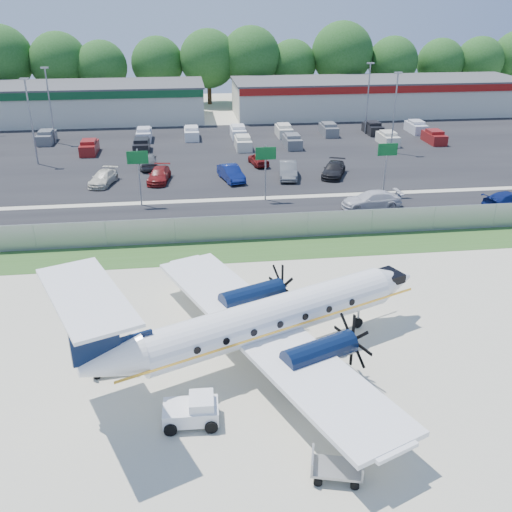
{
  "coord_description": "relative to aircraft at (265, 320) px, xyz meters",
  "views": [
    {
      "loc": [
        -3.99,
        -25.42,
        16.79
      ],
      "look_at": [
        0.0,
        6.0,
        2.3
      ],
      "focal_mm": 40.0,
      "sensor_mm": 36.0,
      "label": 1
    }
  ],
  "objects": [
    {
      "name": "grass_verge",
      "position": [
        0.53,
        13.53,
        -2.3
      ],
      "size": [
        170.0,
        4.0,
        0.02
      ],
      "primitive_type": "cube",
      "color": "#2D561E",
      "rests_on": "ground"
    },
    {
      "name": "baggage_cart_far",
      "position": [
        1.64,
        -8.07,
        -1.83
      ],
      "size": [
        2.19,
        1.63,
        1.03
      ],
      "color": "gray",
      "rests_on": "ground"
    },
    {
      "name": "sign_left",
      "position": [
        -7.47,
        24.43,
        1.3
      ],
      "size": [
        1.8,
        0.26,
        5.0
      ],
      "color": "gray",
      "rests_on": "ground"
    },
    {
      "name": "perimeter_fence",
      "position": [
        0.53,
        15.53,
        -1.31
      ],
      "size": [
        120.0,
        0.06,
        1.99
      ],
      "color": "gray",
      "rests_on": "ground"
    },
    {
      "name": "cone_starboard_wing",
      "position": [
        -3.16,
        6.84,
        -2.05
      ],
      "size": [
        0.39,
        0.39,
        0.56
      ],
      "color": "orange",
      "rests_on": "ground"
    },
    {
      "name": "road_car_mid",
      "position": [
        12.29,
        21.15,
        -2.31
      ],
      "size": [
        5.26,
        2.33,
        1.5
      ],
      "primitive_type": "imported",
      "rotation": [
        0.0,
        0.0,
        -1.53
      ],
      "color": "silver",
      "rests_on": "ground"
    },
    {
      "name": "parking_lot",
      "position": [
        0.53,
        41.53,
        -2.3
      ],
      "size": [
        170.0,
        32.0,
        0.02
      ],
      "primitive_type": "cube",
      "color": "black",
      "rests_on": "ground"
    },
    {
      "name": "light_pole_sw",
      "position": [
        -19.47,
        49.53,
        2.92
      ],
      "size": [
        0.9,
        0.35,
        9.09
      ],
      "color": "gray",
      "rests_on": "ground"
    },
    {
      "name": "aircraft",
      "position": [
        0.0,
        0.0,
        0.0
      ],
      "size": [
        19.32,
        18.77,
        5.99
      ],
      "color": "white",
      "rests_on": "ground"
    },
    {
      "name": "far_parking_rows",
      "position": [
        0.53,
        46.53,
        -2.31
      ],
      "size": [
        56.0,
        10.0,
        1.6
      ],
      "primitive_type": null,
      "color": "gray",
      "rests_on": "ground"
    },
    {
      "name": "access_road",
      "position": [
        0.53,
        20.53,
        -2.3
      ],
      "size": [
        170.0,
        8.0,
        0.02
      ],
      "primitive_type": "cube",
      "color": "black",
      "rests_on": "ground"
    },
    {
      "name": "baggage_cart_near",
      "position": [
        -7.58,
        -0.02,
        -1.82
      ],
      "size": [
        2.13,
        1.43,
        1.05
      ],
      "color": "gray",
      "rests_on": "ground"
    },
    {
      "name": "parked_car_b",
      "position": [
        -6.1,
        31.32,
        -2.31
      ],
      "size": [
        2.52,
        4.86,
        1.35
      ],
      "primitive_type": "imported",
      "rotation": [
        0.0,
        0.0,
        -0.14
      ],
      "color": "maroon",
      "rests_on": "ground"
    },
    {
      "name": "parked_car_a",
      "position": [
        -11.47,
        31.08,
        -2.31
      ],
      "size": [
        2.89,
        4.81,
        1.31
      ],
      "primitive_type": "imported",
      "rotation": [
        0.0,
        0.0,
        -0.25
      ],
      "color": "beige",
      "rests_on": "ground"
    },
    {
      "name": "light_pole_ne",
      "position": [
        20.53,
        39.53,
        2.92
      ],
      "size": [
        0.9,
        0.35,
        9.09
      ],
      "color": "gray",
      "rests_on": "ground"
    },
    {
      "name": "light_pole_nw",
      "position": [
        -19.47,
        39.53,
        2.92
      ],
      "size": [
        0.9,
        0.35,
        9.09
      ],
      "color": "gray",
      "rests_on": "ground"
    },
    {
      "name": "road_car_east",
      "position": [
        24.11,
        19.75,
        -2.31
      ],
      "size": [
        5.27,
        3.34,
        1.42
      ],
      "primitive_type": "imported",
      "rotation": [
        0.0,
        0.0,
        1.87
      ],
      "color": "navy",
      "rests_on": "ground"
    },
    {
      "name": "sign_mid",
      "position": [
        3.53,
        24.43,
        1.3
      ],
      "size": [
        1.8,
        0.26,
        5.0
      ],
      "color": "gray",
      "rests_on": "ground"
    },
    {
      "name": "sign_right",
      "position": [
        14.53,
        24.43,
        1.3
      ],
      "size": [
        1.8,
        0.26,
        5.0
      ],
      "color": "gray",
      "rests_on": "ground"
    },
    {
      "name": "parked_car_g",
      "position": [
        4.43,
        36.11,
        -2.31
      ],
      "size": [
        2.17,
        4.06,
        1.31
      ],
      "primitive_type": "imported",
      "rotation": [
        0.0,
        0.0,
        3.31
      ],
      "color": "maroon",
      "rests_on": "ground"
    },
    {
      "name": "ground",
      "position": [
        0.53,
        1.53,
        -2.31
      ],
      "size": [
        170.0,
        170.0,
        0.0
      ],
      "primitive_type": "plane",
      "color": "beige",
      "rests_on": "ground"
    },
    {
      "name": "parked_car_e",
      "position": [
        11.49,
        30.99,
        -2.31
      ],
      "size": [
        3.71,
        5.23,
        1.41
      ],
      "primitive_type": "imported",
      "rotation": [
        0.0,
        0.0,
        -0.4
      ],
      "color": "black",
      "rests_on": "ground"
    },
    {
      "name": "pushback_tug",
      "position": [
        -3.68,
        -4.26,
        -1.7
      ],
      "size": [
        2.41,
        1.75,
        1.28
      ],
      "color": "white",
      "rests_on": "ground"
    },
    {
      "name": "parked_car_c",
      "position": [
        0.99,
        30.83,
        -2.31
      ],
      "size": [
        2.65,
        4.85,
        1.52
      ],
      "primitive_type": "imported",
      "rotation": [
        0.0,
        0.0,
        0.24
      ],
      "color": "navy",
      "rests_on": "ground"
    },
    {
      "name": "parked_car_d",
      "position": [
        6.76,
        31.03,
        -2.31
      ],
      "size": [
        2.36,
        5.07,
        1.61
      ],
      "primitive_type": "imported",
      "rotation": [
        0.0,
        0.0,
        -0.14
      ],
      "color": "#595B5E",
      "rests_on": "ground"
    },
    {
      "name": "building_east",
      "position": [
        26.53,
        63.51,
        0.32
      ],
      "size": [
        44.4,
        12.4,
        5.24
      ],
      "color": "beige",
      "rests_on": "ground"
    },
    {
      "name": "light_pole_se",
      "position": [
        20.53,
        49.53,
        2.92
      ],
      "size": [
        0.9,
        0.35,
        9.09
      ],
      "color": "gray",
      "rests_on": "ground"
    },
    {
      "name": "tree_line",
      "position": [
        0.53,
        75.53,
        -2.31
      ],
      "size": [
        112.0,
        6.0,
        14.0
      ],
      "primitive_type": null,
      "color": "#1C4F17",
      "rests_on": "ground"
    },
    {
      "name": "cone_nose",
      "position": [
        4.16,
        4.15,
        -2.02
      ],
      "size": [
        0.44,
        0.44,
        0.62
      ],
      "color": "orange",
      "rests_on": "ground"
    },
    {
      "name": "parked_car_f",
      "position": [
        -7.41,
        36.55,
        -2.31
      ],
      "size": [
        2.42,
        4.97,
        1.63
      ],
      "primitive_type": "imported",
      "rotation": [
        0.0,
        0.0,
        3.25
      ],
      "color": "#595B5E",
      "rests_on": "ground"
    },
    {
      "name": "building_west",
      "position": [
        -23.47,
        63.51,
        0.32
      ],
      "size": [
        46.4,
        12.4,
        5.24
      ],
      "color": "beige",
      "rests_on": "ground"
    }
  ]
}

